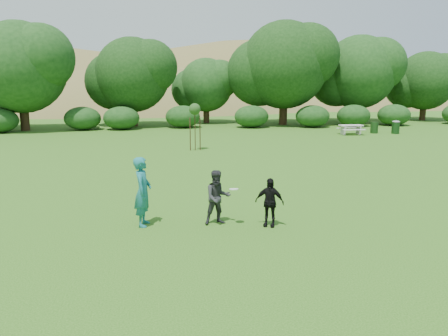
# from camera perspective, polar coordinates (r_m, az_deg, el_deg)

# --- Properties ---
(ground) EXTENTS (120.00, 120.00, 0.00)m
(ground) POSITION_cam_1_polar(r_m,az_deg,el_deg) (13.22, 2.21, -7.25)
(ground) COLOR #19470C
(ground) RESTS_ON ground
(player_teal) EXTENTS (0.62, 0.83, 2.06)m
(player_teal) POSITION_cam_1_polar(r_m,az_deg,el_deg) (12.98, -10.56, -3.05)
(player_teal) COLOR #18686C
(player_teal) RESTS_ON ground
(player_grey) EXTENTS (0.86, 0.71, 1.64)m
(player_grey) POSITION_cam_1_polar(r_m,az_deg,el_deg) (12.94, -0.83, -3.86)
(player_grey) COLOR #28292B
(player_grey) RESTS_ON ground
(player_black) EXTENTS (0.92, 0.70, 1.45)m
(player_black) POSITION_cam_1_polar(r_m,az_deg,el_deg) (12.85, 5.95, -4.47)
(player_black) COLOR black
(player_black) RESTS_ON ground
(trash_can_near) EXTENTS (0.60, 0.60, 0.90)m
(trash_can_near) POSITION_cam_1_polar(r_m,az_deg,el_deg) (37.25, 19.03, 5.02)
(trash_can_near) COLOR #173814
(trash_can_near) RESTS_ON ground
(frisbee) EXTENTS (0.27, 0.27, 0.06)m
(frisbee) POSITION_cam_1_polar(r_m,az_deg,el_deg) (12.71, 1.30, -2.77)
(frisbee) COLOR white
(frisbee) RESTS_ON ground
(sapling) EXTENTS (0.70, 0.70, 2.85)m
(sapling) POSITION_cam_1_polar(r_m,az_deg,el_deg) (26.45, -3.84, 7.51)
(sapling) COLOR #351E15
(sapling) RESTS_ON ground
(picnic_table) EXTENTS (1.80, 1.48, 0.76)m
(picnic_table) POSITION_cam_1_polar(r_m,az_deg,el_deg) (35.71, 16.25, 5.04)
(picnic_table) COLOR #B8B4AA
(picnic_table) RESTS_ON ground
(trash_can_lidded) EXTENTS (0.60, 0.60, 1.05)m
(trash_can_lidded) POSITION_cam_1_polar(r_m,az_deg,el_deg) (37.45, 21.51, 5.02)
(trash_can_lidded) COLOR #123312
(trash_can_lidded) RESTS_ON ground
(hillside) EXTENTS (150.00, 72.00, 52.00)m
(hillside) POSITION_cam_1_polar(r_m,az_deg,el_deg) (82.33, -8.08, 0.01)
(hillside) COLOR olive
(hillside) RESTS_ON ground
(tree_row) EXTENTS (53.92, 10.38, 9.62)m
(tree_row) POSITION_cam_1_polar(r_m,az_deg,el_deg) (41.35, -1.62, 12.36)
(tree_row) COLOR #3A2616
(tree_row) RESTS_ON ground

